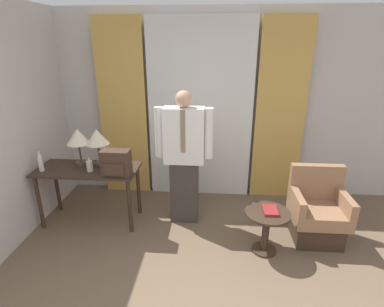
# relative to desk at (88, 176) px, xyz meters

# --- Properties ---
(wall_back) EXTENTS (10.00, 0.06, 2.70)m
(wall_back) POSITION_rel_desk_xyz_m (1.37, 1.03, 0.71)
(wall_back) COLOR beige
(wall_back) RESTS_ON ground_plane
(curtain_sheer_center) EXTENTS (1.50, 0.06, 2.58)m
(curtain_sheer_center) POSITION_rel_desk_xyz_m (1.37, 0.90, 0.65)
(curtain_sheer_center) COLOR white
(curtain_sheer_center) RESTS_ON ground_plane
(curtain_drape_left) EXTENTS (0.69, 0.06, 2.58)m
(curtain_drape_left) POSITION_rel_desk_xyz_m (0.24, 0.90, 0.65)
(curtain_drape_left) COLOR gold
(curtain_drape_left) RESTS_ON ground_plane
(curtain_drape_right) EXTENTS (0.69, 0.06, 2.58)m
(curtain_drape_right) POSITION_rel_desk_xyz_m (2.50, 0.90, 0.65)
(curtain_drape_right) COLOR gold
(curtain_drape_right) RESTS_ON ground_plane
(desk) EXTENTS (1.27, 0.56, 0.75)m
(desk) POSITION_rel_desk_xyz_m (0.00, 0.00, 0.00)
(desk) COLOR #38281E
(desk) RESTS_ON ground_plane
(table_lamp_left) EXTENTS (0.29, 0.29, 0.48)m
(table_lamp_left) POSITION_rel_desk_xyz_m (-0.12, 0.12, 0.47)
(table_lamp_left) COLOR #4C4238
(table_lamp_left) RESTS_ON desk
(table_lamp_right) EXTENTS (0.29, 0.29, 0.48)m
(table_lamp_right) POSITION_rel_desk_xyz_m (0.12, 0.12, 0.47)
(table_lamp_right) COLOR #4C4238
(table_lamp_right) RESTS_ON desk
(bottle_near_edge) EXTENTS (0.06, 0.06, 0.26)m
(bottle_near_edge) POSITION_rel_desk_xyz_m (-0.52, -0.12, 0.22)
(bottle_near_edge) COLOR silver
(bottle_near_edge) RESTS_ON desk
(bottle_by_lamp) EXTENTS (0.08, 0.08, 0.17)m
(bottle_by_lamp) POSITION_rel_desk_xyz_m (0.07, -0.08, 0.18)
(bottle_by_lamp) COLOR silver
(bottle_by_lamp) RESTS_ON desk
(backpack) EXTENTS (0.34, 0.21, 0.31)m
(backpack) POSITION_rel_desk_xyz_m (0.44, -0.17, 0.26)
(backpack) COLOR #422D23
(backpack) RESTS_ON desk
(person) EXTENTS (0.71, 0.23, 1.72)m
(person) POSITION_rel_desk_xyz_m (1.21, 0.11, 0.28)
(person) COLOR #38332D
(person) RESTS_ON ground_plane
(armchair) EXTENTS (0.62, 0.56, 0.88)m
(armchair) POSITION_rel_desk_xyz_m (2.82, -0.17, -0.31)
(armchair) COLOR #38281E
(armchair) RESTS_ON ground_plane
(side_table) EXTENTS (0.50, 0.50, 0.51)m
(side_table) POSITION_rel_desk_xyz_m (2.18, -0.47, -0.29)
(side_table) COLOR #38281E
(side_table) RESTS_ON ground_plane
(book) EXTENTS (0.15, 0.23, 0.03)m
(book) POSITION_rel_desk_xyz_m (2.21, -0.46, -0.12)
(book) COLOR maroon
(book) RESTS_ON side_table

